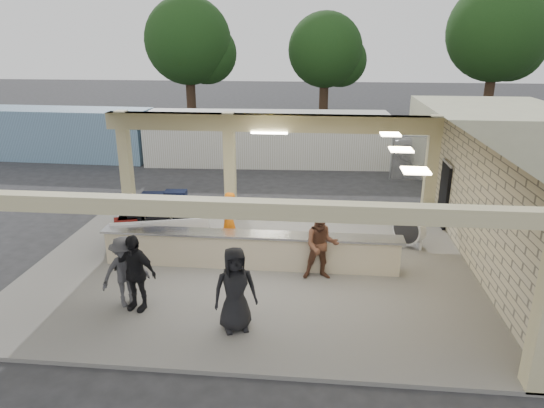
# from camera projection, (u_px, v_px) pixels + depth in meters

# --- Properties ---
(ground) EXTENTS (120.00, 120.00, 0.00)m
(ground) POSITION_uv_depth(u_px,v_px,m) (253.00, 262.00, 13.89)
(ground) COLOR #262729
(ground) RESTS_ON ground
(pavilion) EXTENTS (12.01, 10.00, 3.55)m
(pavilion) POSITION_uv_depth(u_px,v_px,m) (263.00, 210.00, 14.06)
(pavilion) COLOR slate
(pavilion) RESTS_ON ground
(baggage_counter) EXTENTS (8.20, 0.58, 0.98)m
(baggage_counter) POSITION_uv_depth(u_px,v_px,m) (250.00, 250.00, 13.23)
(baggage_counter) COLOR beige
(baggage_counter) RESTS_ON pavilion
(luggage_cart) EXTENTS (3.13, 2.38, 1.62)m
(luggage_cart) POSITION_uv_depth(u_px,v_px,m) (159.00, 217.00, 14.61)
(luggage_cart) COLOR silver
(luggage_cart) RESTS_ON pavilion
(drum_fan) EXTENTS (0.93, 0.92, 1.09)m
(drum_fan) POSITION_uv_depth(u_px,v_px,m) (409.00, 229.00, 14.46)
(drum_fan) COLOR silver
(drum_fan) RESTS_ON pavilion
(baggage_handler) EXTENTS (0.59, 0.74, 1.79)m
(baggage_handler) POSITION_uv_depth(u_px,v_px,m) (229.00, 221.00, 14.17)
(baggage_handler) COLOR #DD630B
(baggage_handler) RESTS_ON pavilion
(passenger_a) EXTENTS (0.95, 0.50, 1.87)m
(passenger_a) POSITION_uv_depth(u_px,v_px,m) (321.00, 245.00, 12.44)
(passenger_a) COLOR brown
(passenger_a) RESTS_ON pavilion
(passenger_b) EXTENTS (1.14, 0.63, 1.84)m
(passenger_b) POSITION_uv_depth(u_px,v_px,m) (135.00, 272.00, 11.03)
(passenger_b) COLOR black
(passenger_b) RESTS_ON pavilion
(passenger_c) EXTENTS (1.10, 1.01, 1.72)m
(passenger_c) POSITION_uv_depth(u_px,v_px,m) (125.00, 272.00, 11.21)
(passenger_c) COLOR #434347
(passenger_c) RESTS_ON pavilion
(passenger_d) EXTENTS (1.00, 0.68, 1.90)m
(passenger_d) POSITION_uv_depth(u_px,v_px,m) (235.00, 289.00, 10.23)
(passenger_d) COLOR black
(passenger_d) RESTS_ON pavilion
(car_white_a) EXTENTS (5.64, 3.44, 1.50)m
(car_white_a) POSITION_uv_depth(u_px,v_px,m) (447.00, 145.00, 25.41)
(car_white_a) COLOR silver
(car_white_a) RESTS_ON ground
(car_white_b) EXTENTS (5.01, 2.76, 1.50)m
(car_white_b) POSITION_uv_depth(u_px,v_px,m) (536.00, 147.00, 24.91)
(car_white_b) COLOR silver
(car_white_b) RESTS_ON ground
(car_dark) EXTENTS (4.92, 2.14, 1.59)m
(car_dark) POSITION_uv_depth(u_px,v_px,m) (413.00, 137.00, 27.27)
(car_dark) COLOR black
(car_dark) RESTS_ON ground
(container_white) EXTENTS (12.06, 2.91, 2.59)m
(container_white) POSITION_uv_depth(u_px,v_px,m) (267.00, 138.00, 24.24)
(container_white) COLOR white
(container_white) RESTS_ON ground
(container_blue) EXTENTS (10.07, 2.71, 2.60)m
(container_blue) POSITION_uv_depth(u_px,v_px,m) (56.00, 134.00, 25.45)
(container_blue) COLOR #79A3C1
(container_blue) RESTS_ON ground
(fence) EXTENTS (12.06, 0.06, 2.03)m
(fence) POSITION_uv_depth(u_px,v_px,m) (532.00, 160.00, 20.99)
(fence) COLOR gray
(fence) RESTS_ON ground
(tree_left) EXTENTS (6.60, 6.30, 9.00)m
(tree_left) POSITION_uv_depth(u_px,v_px,m) (193.00, 45.00, 35.52)
(tree_left) COLOR #382619
(tree_left) RESTS_ON ground
(tree_mid) EXTENTS (6.00, 5.60, 8.00)m
(tree_mid) POSITION_uv_depth(u_px,v_px,m) (329.00, 53.00, 36.67)
(tree_mid) COLOR #382619
(tree_mid) RESTS_ON ground
(tree_right) EXTENTS (7.20, 7.00, 10.00)m
(tree_right) POSITION_uv_depth(u_px,v_px,m) (501.00, 35.00, 34.20)
(tree_right) COLOR #382619
(tree_right) RESTS_ON ground
(adjacent_building) EXTENTS (6.00, 8.00, 3.20)m
(adjacent_building) POSITION_uv_depth(u_px,v_px,m) (491.00, 142.00, 21.89)
(adjacent_building) COLOR beige
(adjacent_building) RESTS_ON ground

